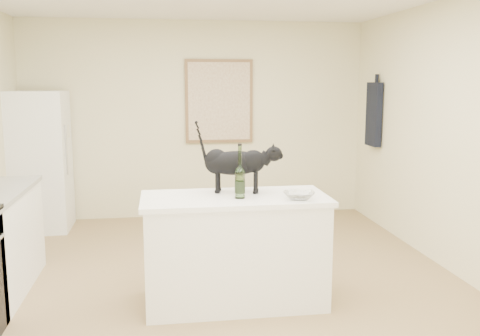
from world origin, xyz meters
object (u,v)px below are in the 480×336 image
at_px(black_cat, 235,166).
at_px(wine_bottle, 240,174).
at_px(glass_bowl, 299,195).
at_px(fridge, 39,161).

relative_size(black_cat, wine_bottle, 1.65).
distance_m(wine_bottle, glass_bowl, 0.49).
relative_size(fridge, wine_bottle, 4.46).
xyz_separation_m(fridge, black_cat, (2.08, -2.40, 0.27)).
xyz_separation_m(fridge, wine_bottle, (2.08, -2.63, 0.24)).
bearing_deg(glass_bowl, fridge, 132.75).
bearing_deg(wine_bottle, glass_bowl, -13.67).
height_order(black_cat, glass_bowl, black_cat).
bearing_deg(wine_bottle, fridge, 128.35).
relative_size(black_cat, glass_bowl, 2.59).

